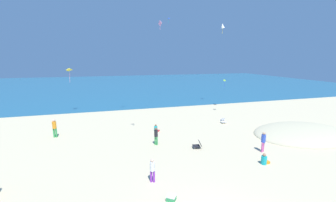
# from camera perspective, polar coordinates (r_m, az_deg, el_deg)

# --- Properties ---
(ground_plane) EXTENTS (120.00, 120.00, 0.00)m
(ground_plane) POSITION_cam_1_polar(r_m,az_deg,el_deg) (17.77, -1.78, -11.55)
(ground_plane) COLOR beige
(ocean_water) EXTENTS (120.00, 60.00, 0.05)m
(ocean_water) POSITION_cam_1_polar(r_m,az_deg,el_deg) (59.15, -11.72, 4.47)
(ocean_water) COLOR #236084
(ocean_water) RESTS_ON ground_plane
(dune_mound) EXTENTS (9.38, 6.57, 1.37)m
(dune_mound) POSITION_cam_1_polar(r_m,az_deg,el_deg) (23.51, 32.63, -7.60)
(dune_mound) COLOR beige
(dune_mound) RESTS_ON ground_plane
(beach_chair_far_left) EXTENTS (0.57, 0.61, 0.53)m
(beach_chair_far_left) POSITION_cam_1_polar(r_m,az_deg,el_deg) (23.90, 14.74, -5.22)
(beach_chair_far_left) COLOR white
(beach_chair_far_left) RESTS_ON ground_plane
(beach_chair_far_right) EXTENTS (0.77, 0.65, 0.62)m
(beach_chair_far_right) POSITION_cam_1_polar(r_m,az_deg,el_deg) (17.05, 8.13, -11.66)
(beach_chair_far_right) COLOR black
(beach_chair_far_right) RESTS_ON ground_plane
(cooler_box) EXTENTS (0.59, 0.58, 0.27)m
(cooler_box) POSITION_cam_1_polar(r_m,az_deg,el_deg) (11.49, 0.90, -24.85)
(cooler_box) COLOR #339956
(cooler_box) RESTS_ON ground_plane
(person_2) EXTENTS (0.64, 0.40, 0.77)m
(person_2) POSITION_cam_1_polar(r_m,az_deg,el_deg) (15.93, 24.72, -14.36)
(person_2) COLOR #19ADB2
(person_2) RESTS_ON ground_plane
(person_3) EXTENTS (0.42, 0.42, 1.57)m
(person_3) POSITION_cam_1_polar(r_m,az_deg,el_deg) (17.54, 24.49, -9.73)
(person_3) COLOR #D8599E
(person_3) RESTS_ON ground_plane
(person_4) EXTENTS (0.39, 0.39, 1.69)m
(person_4) POSITION_cam_1_polar(r_m,az_deg,el_deg) (21.35, -28.47, -6.20)
(person_4) COLOR green
(person_4) RESTS_ON ground_plane
(person_5) EXTENTS (0.36, 0.36, 1.42)m
(person_5) POSITION_cam_1_polar(r_m,az_deg,el_deg) (12.49, -4.26, -17.89)
(person_5) COLOR purple
(person_5) RESTS_ON ground_plane
(person_6) EXTENTS (0.41, 0.41, 1.46)m
(person_6) POSITION_cam_1_polar(r_m,az_deg,el_deg) (17.30, -3.27, -9.22)
(person_6) COLOR green
(person_6) RESTS_ON ground_plane
(person_7) EXTENTS (0.58, 0.57, 0.67)m
(person_7) POSITION_cam_1_polar(r_m,az_deg,el_deg) (20.66, -3.26, -7.48)
(person_7) COLOR #19ADB2
(person_7) RESTS_ON ground_plane
(kite_lime) EXTENTS (0.50, 0.48, 1.14)m
(kite_lime) POSITION_cam_1_polar(r_m,az_deg,el_deg) (27.53, 15.24, 5.44)
(kite_lime) COLOR #99DB33
(kite_white) EXTENTS (0.70, 0.61, 1.44)m
(kite_white) POSITION_cam_1_polar(r_m,az_deg,el_deg) (32.25, 14.62, 19.16)
(kite_white) COLOR white
(kite_pink) EXTENTS (0.33, 0.67, 1.18)m
(kite_pink) POSITION_cam_1_polar(r_m,az_deg,el_deg) (29.82, -2.18, 20.30)
(kite_pink) COLOR pink
(kite_blue) EXTENTS (0.47, 0.47, 0.91)m
(kite_blue) POSITION_cam_1_polar(r_m,az_deg,el_deg) (35.91, 0.18, 21.58)
(kite_blue) COLOR blue
(kite_yellow) EXTENTS (0.88, 0.87, 1.84)m
(kite_yellow) POSITION_cam_1_polar(r_m,az_deg,el_deg) (29.00, -25.40, 7.77)
(kite_yellow) COLOR yellow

